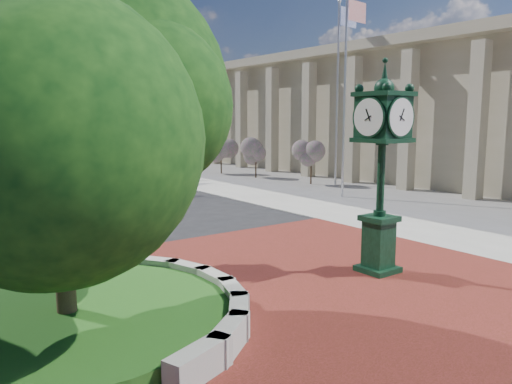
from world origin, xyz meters
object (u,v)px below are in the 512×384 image
(flagpole_a, at_px, (345,95))
(street_lamp_near, at_px, (50,94))
(post_clock, at_px, (382,160))
(flagpole_b, at_px, (337,93))
(parked_car, at_px, (23,154))

(flagpole_a, height_order, street_lamp_near, flagpole_a)
(post_clock, height_order, street_lamp_near, street_lamp_near)
(flagpole_a, bearing_deg, flagpole_b, 48.99)
(parked_car, bearing_deg, street_lamp_near, -70.92)
(parked_car, relative_size, street_lamp_near, 0.44)
(flagpole_a, distance_m, flagpole_b, 4.74)
(flagpole_a, height_order, flagpole_b, flagpole_b)
(flagpole_a, relative_size, flagpole_b, 0.93)
(parked_car, height_order, street_lamp_near, street_lamp_near)
(post_clock, height_order, parked_car, post_clock)
(parked_car, bearing_deg, post_clock, -68.71)
(flagpole_b, relative_size, street_lamp_near, 1.10)
(post_clock, xyz_separation_m, flagpole_b, (11.43, 12.88, 2.52))
(parked_car, xyz_separation_m, flagpole_b, (11.53, -28.52, 4.73))
(flagpole_b, xyz_separation_m, street_lamp_near, (-11.98, 16.08, 0.21))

